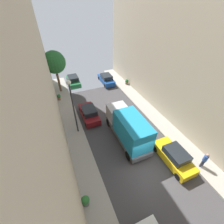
{
  "coord_description": "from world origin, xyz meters",
  "views": [
    {
      "loc": [
        -5.73,
        -5.46,
        12.38
      ],
      "look_at": [
        0.13,
        8.46,
        0.5
      ],
      "focal_mm": 24.08,
      "sensor_mm": 36.0,
      "label": 1
    }
  ],
  "objects_px": {
    "potted_plant_5": "(85,201)",
    "pedestrian": "(205,160)",
    "parked_car_right_1": "(174,157)",
    "lamp_post": "(72,101)",
    "potted_plant_1": "(59,97)",
    "potted_plant_3": "(127,82)",
    "parked_car_right_2": "(106,79)",
    "delivery_truck": "(128,128)",
    "parked_car_left_4": "(73,81)",
    "street_tree_2": "(54,63)",
    "parked_car_left_3": "(89,113)"
  },
  "relations": [
    {
      "from": "pedestrian",
      "to": "street_tree_2",
      "type": "xyz_separation_m",
      "value": [
        -9.77,
        18.67,
        3.67
      ]
    },
    {
      "from": "pedestrian",
      "to": "potted_plant_5",
      "type": "bearing_deg",
      "value": 174.56
    },
    {
      "from": "delivery_truck",
      "to": "potted_plant_3",
      "type": "xyz_separation_m",
      "value": [
        5.68,
        11.15,
        -1.21
      ]
    },
    {
      "from": "parked_car_left_3",
      "to": "parked_car_right_1",
      "type": "bearing_deg",
      "value": -59.46
    },
    {
      "from": "parked_car_right_1",
      "to": "parked_car_right_2",
      "type": "distance_m",
      "value": 17.19
    },
    {
      "from": "street_tree_2",
      "to": "potted_plant_3",
      "type": "distance_m",
      "value": 11.74
    },
    {
      "from": "parked_car_right_1",
      "to": "delivery_truck",
      "type": "xyz_separation_m",
      "value": [
        -2.7,
        4.05,
        1.07
      ]
    },
    {
      "from": "pedestrian",
      "to": "potted_plant_3",
      "type": "relative_size",
      "value": 2.1
    },
    {
      "from": "parked_car_right_2",
      "to": "potted_plant_1",
      "type": "height_order",
      "value": "parked_car_right_2"
    },
    {
      "from": "potted_plant_1",
      "to": "lamp_post",
      "type": "xyz_separation_m",
      "value": [
        1.07,
        -7.41,
        3.56
      ]
    },
    {
      "from": "pedestrian",
      "to": "potted_plant_1",
      "type": "relative_size",
      "value": 1.91
    },
    {
      "from": "parked_car_right_2",
      "to": "delivery_truck",
      "type": "distance_m",
      "value": 13.46
    },
    {
      "from": "delivery_truck",
      "to": "potted_plant_1",
      "type": "relative_size",
      "value": 7.35
    },
    {
      "from": "parked_car_right_2",
      "to": "potted_plant_1",
      "type": "distance_m",
      "value": 8.75
    },
    {
      "from": "parked_car_right_1",
      "to": "potted_plant_3",
      "type": "distance_m",
      "value": 15.49
    },
    {
      "from": "parked_car_left_3",
      "to": "potted_plant_5",
      "type": "relative_size",
      "value": 4.49
    },
    {
      "from": "parked_car_right_2",
      "to": "pedestrian",
      "type": "distance_m",
      "value": 18.75
    },
    {
      "from": "parked_car_left_3",
      "to": "parked_car_right_1",
      "type": "height_order",
      "value": "same"
    },
    {
      "from": "street_tree_2",
      "to": "potted_plant_5",
      "type": "height_order",
      "value": "street_tree_2"
    },
    {
      "from": "delivery_truck",
      "to": "pedestrian",
      "type": "xyz_separation_m",
      "value": [
        4.65,
        -5.5,
        -0.71
      ]
    },
    {
      "from": "parked_car_right_1",
      "to": "potted_plant_3",
      "type": "xyz_separation_m",
      "value": [
        2.98,
        15.2,
        -0.14
      ]
    },
    {
      "from": "parked_car_right_1",
      "to": "potted_plant_3",
      "type": "height_order",
      "value": "parked_car_right_1"
    },
    {
      "from": "street_tree_2",
      "to": "potted_plant_1",
      "type": "distance_m",
      "value": 4.87
    },
    {
      "from": "parked_car_right_1",
      "to": "lamp_post",
      "type": "distance_m",
      "value": 10.84
    },
    {
      "from": "potted_plant_1",
      "to": "potted_plant_3",
      "type": "xyz_separation_m",
      "value": [
        11.35,
        0.58,
        -0.08
      ]
    },
    {
      "from": "pedestrian",
      "to": "street_tree_2",
      "type": "distance_m",
      "value": 21.39
    },
    {
      "from": "delivery_truck",
      "to": "potted_plant_5",
      "type": "xyz_separation_m",
      "value": [
        -5.74,
        -4.52,
        -1.13
      ]
    },
    {
      "from": "parked_car_left_4",
      "to": "lamp_post",
      "type": "bearing_deg",
      "value": -99.27
    },
    {
      "from": "street_tree_2",
      "to": "potted_plant_3",
      "type": "xyz_separation_m",
      "value": [
        10.79,
        -2.01,
        -4.16
      ]
    },
    {
      "from": "parked_car_left_3",
      "to": "street_tree_2",
      "type": "bearing_deg",
      "value": 106.66
    },
    {
      "from": "parked_car_left_4",
      "to": "lamp_post",
      "type": "distance_m",
      "value": 12.31
    },
    {
      "from": "street_tree_2",
      "to": "lamp_post",
      "type": "xyz_separation_m",
      "value": [
        0.51,
        -10.0,
        -0.52
      ]
    },
    {
      "from": "parked_car_left_3",
      "to": "pedestrian",
      "type": "xyz_separation_m",
      "value": [
        7.35,
        -10.61,
        0.35
      ]
    },
    {
      "from": "parked_car_left_3",
      "to": "parked_car_right_1",
      "type": "xyz_separation_m",
      "value": [
        5.4,
        -9.15,
        0.0
      ]
    },
    {
      "from": "potted_plant_1",
      "to": "potted_plant_5",
      "type": "distance_m",
      "value": 15.09
    },
    {
      "from": "parked_car_left_4",
      "to": "street_tree_2",
      "type": "height_order",
      "value": "street_tree_2"
    },
    {
      "from": "parked_car_left_4",
      "to": "potted_plant_3",
      "type": "bearing_deg",
      "value": -23.55
    },
    {
      "from": "parked_car_right_2",
      "to": "lamp_post",
      "type": "bearing_deg",
      "value": -126.17
    },
    {
      "from": "pedestrian",
      "to": "delivery_truck",
      "type": "bearing_deg",
      "value": 130.21
    },
    {
      "from": "potted_plant_5",
      "to": "pedestrian",
      "type": "bearing_deg",
      "value": -5.44
    },
    {
      "from": "delivery_truck",
      "to": "potted_plant_1",
      "type": "height_order",
      "value": "delivery_truck"
    },
    {
      "from": "parked_car_right_1",
      "to": "delivery_truck",
      "type": "distance_m",
      "value": 4.98
    },
    {
      "from": "potted_plant_1",
      "to": "potted_plant_3",
      "type": "height_order",
      "value": "potted_plant_1"
    },
    {
      "from": "parked_car_right_1",
      "to": "potted_plant_1",
      "type": "bearing_deg",
      "value": 119.78
    },
    {
      "from": "potted_plant_1",
      "to": "potted_plant_3",
      "type": "relative_size",
      "value": 1.1
    },
    {
      "from": "delivery_truck",
      "to": "potted_plant_5",
      "type": "distance_m",
      "value": 7.39
    },
    {
      "from": "delivery_truck",
      "to": "lamp_post",
      "type": "relative_size",
      "value": 1.05
    },
    {
      "from": "delivery_truck",
      "to": "pedestrian",
      "type": "distance_m",
      "value": 7.24
    },
    {
      "from": "street_tree_2",
      "to": "potted_plant_1",
      "type": "height_order",
      "value": "street_tree_2"
    },
    {
      "from": "delivery_truck",
      "to": "potted_plant_3",
      "type": "distance_m",
      "value": 12.57
    }
  ]
}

